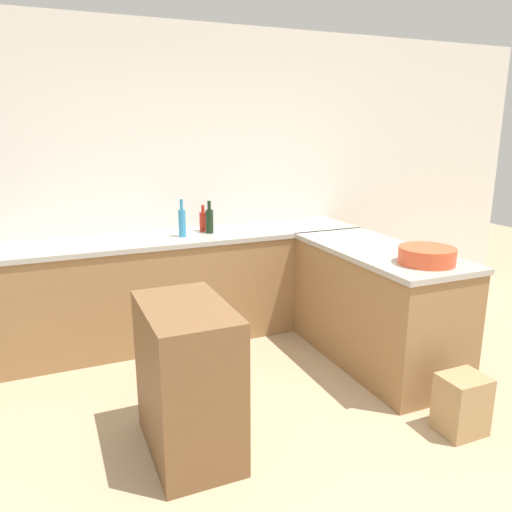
{
  "coord_description": "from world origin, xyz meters",
  "views": [
    {
      "loc": [
        -1.02,
        -1.91,
        1.83
      ],
      "look_at": [
        0.29,
        1.13,
        0.97
      ],
      "focal_mm": 35.0,
      "sensor_mm": 36.0,
      "label": 1
    }
  ],
  "objects_px": {
    "wine_bottle_dark": "(209,220)",
    "mixing_bowl": "(427,256)",
    "island_table": "(188,380)",
    "paper_bag": "(462,404)",
    "dish_soap_bottle": "(182,222)",
    "hot_sauce_bottle": "(203,221)"
  },
  "relations": [
    {
      "from": "island_table",
      "to": "dish_soap_bottle",
      "type": "xyz_separation_m",
      "value": [
        0.41,
        1.55,
        0.61
      ]
    },
    {
      "from": "paper_bag",
      "to": "hot_sauce_bottle",
      "type": "bearing_deg",
      "value": 113.09
    },
    {
      "from": "mixing_bowl",
      "to": "hot_sauce_bottle",
      "type": "height_order",
      "value": "hot_sauce_bottle"
    },
    {
      "from": "wine_bottle_dark",
      "to": "paper_bag",
      "type": "distance_m",
      "value": 2.44
    },
    {
      "from": "mixing_bowl",
      "to": "wine_bottle_dark",
      "type": "bearing_deg",
      "value": 123.96
    },
    {
      "from": "island_table",
      "to": "dish_soap_bottle",
      "type": "bearing_deg",
      "value": 75.32
    },
    {
      "from": "mixing_bowl",
      "to": "wine_bottle_dark",
      "type": "distance_m",
      "value": 1.87
    },
    {
      "from": "dish_soap_bottle",
      "to": "island_table",
      "type": "bearing_deg",
      "value": -104.68
    },
    {
      "from": "island_table",
      "to": "paper_bag",
      "type": "xyz_separation_m",
      "value": [
        1.58,
        -0.5,
        -0.26
      ]
    },
    {
      "from": "paper_bag",
      "to": "wine_bottle_dark",
      "type": "bearing_deg",
      "value": 113.47
    },
    {
      "from": "dish_soap_bottle",
      "to": "wine_bottle_dark",
      "type": "bearing_deg",
      "value": 11.85
    },
    {
      "from": "hot_sauce_bottle",
      "to": "paper_bag",
      "type": "xyz_separation_m",
      "value": [
        0.94,
        -2.2,
        -0.83
      ]
    },
    {
      "from": "island_table",
      "to": "wine_bottle_dark",
      "type": "distance_m",
      "value": 1.84
    },
    {
      "from": "island_table",
      "to": "mixing_bowl",
      "type": "xyz_separation_m",
      "value": [
        1.71,
        0.05,
        0.54
      ]
    },
    {
      "from": "hot_sauce_bottle",
      "to": "dish_soap_bottle",
      "type": "distance_m",
      "value": 0.28
    },
    {
      "from": "wine_bottle_dark",
      "to": "mixing_bowl",
      "type": "bearing_deg",
      "value": -56.04
    },
    {
      "from": "dish_soap_bottle",
      "to": "paper_bag",
      "type": "relative_size",
      "value": 0.85
    },
    {
      "from": "island_table",
      "to": "paper_bag",
      "type": "bearing_deg",
      "value": -17.5
    },
    {
      "from": "hot_sauce_bottle",
      "to": "mixing_bowl",
      "type": "bearing_deg",
      "value": -57.04
    },
    {
      "from": "mixing_bowl",
      "to": "dish_soap_bottle",
      "type": "relative_size",
      "value": 1.2
    },
    {
      "from": "mixing_bowl",
      "to": "paper_bag",
      "type": "distance_m",
      "value": 0.98
    },
    {
      "from": "mixing_bowl",
      "to": "wine_bottle_dark",
      "type": "height_order",
      "value": "wine_bottle_dark"
    }
  ]
}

